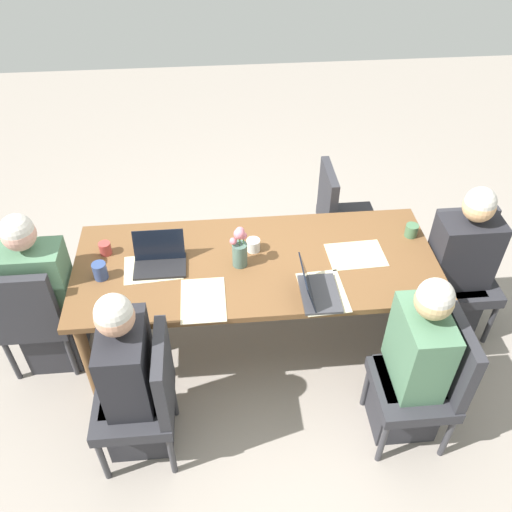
{
  "coord_description": "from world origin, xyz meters",
  "views": [
    {
      "loc": [
        0.22,
        2.49,
        3.0
      ],
      "look_at": [
        0.0,
        0.0,
        0.79
      ],
      "focal_mm": 37.64,
      "sensor_mm": 36.0,
      "label": 1
    }
  ],
  "objects_px": {
    "person_head_right_left_near": "(43,300)",
    "chair_far_left_far": "(428,378)",
    "chair_far_left_mid": "(145,395)",
    "person_head_left_right_near": "(457,271)",
    "dining_table": "(256,270)",
    "person_far_left_far": "(413,368)",
    "person_far_left_mid": "(132,383)",
    "coffee_mug_centre_left": "(411,230)",
    "laptop_far_left_far": "(316,290)",
    "coffee_mug_near_left": "(100,271)",
    "flower_vase": "(240,248)",
    "coffee_mug_near_right": "(253,245)",
    "chair_head_right_left_near": "(32,312)",
    "chair_head_left_right_near": "(460,266)",
    "coffee_mug_centre_right": "(105,248)",
    "chair_near_right_mid": "(340,215)",
    "laptop_head_right_left_near": "(160,260)"
  },
  "relations": [
    {
      "from": "dining_table",
      "to": "coffee_mug_centre_left",
      "type": "relative_size",
      "value": 26.61
    },
    {
      "from": "chair_head_left_right_near",
      "to": "chair_near_right_mid",
      "type": "distance_m",
      "value": 0.96
    },
    {
      "from": "person_head_left_right_near",
      "to": "flower_vase",
      "type": "xyz_separation_m",
      "value": [
        1.47,
        0.03,
        0.34
      ]
    },
    {
      "from": "chair_far_left_far",
      "to": "laptop_far_left_far",
      "type": "height_order",
      "value": "laptop_far_left_far"
    },
    {
      "from": "chair_head_right_left_near",
      "to": "laptop_far_left_far",
      "type": "xyz_separation_m",
      "value": [
        -1.75,
        0.24,
        0.28
      ]
    },
    {
      "from": "person_head_left_right_near",
      "to": "coffee_mug_centre_left",
      "type": "distance_m",
      "value": 0.43
    },
    {
      "from": "person_head_right_left_near",
      "to": "coffee_mug_centre_left",
      "type": "xyz_separation_m",
      "value": [
        -2.41,
        -0.18,
        0.25
      ]
    },
    {
      "from": "person_far_left_mid",
      "to": "laptop_head_right_left_near",
      "type": "bearing_deg",
      "value": -101.78
    },
    {
      "from": "chair_head_right_left_near",
      "to": "person_head_left_right_near",
      "type": "relative_size",
      "value": 0.75
    },
    {
      "from": "chair_head_right_left_near",
      "to": "coffee_mug_centre_left",
      "type": "bearing_deg",
      "value": -174.13
    },
    {
      "from": "coffee_mug_near_right",
      "to": "person_head_right_left_near",
      "type": "bearing_deg",
      "value": 5.34
    },
    {
      "from": "chair_head_right_left_near",
      "to": "laptop_head_right_left_near",
      "type": "bearing_deg",
      "value": -172.67
    },
    {
      "from": "person_far_left_mid",
      "to": "chair_near_right_mid",
      "type": "height_order",
      "value": "person_far_left_mid"
    },
    {
      "from": "coffee_mug_near_left",
      "to": "coffee_mug_centre_right",
      "type": "relative_size",
      "value": 1.31
    },
    {
      "from": "person_far_left_mid",
      "to": "person_head_left_right_near",
      "type": "distance_m",
      "value": 2.23
    },
    {
      "from": "laptop_far_left_far",
      "to": "coffee_mug_near_right",
      "type": "xyz_separation_m",
      "value": [
        0.33,
        -0.44,
        -0.0
      ]
    },
    {
      "from": "person_far_left_mid",
      "to": "flower_vase",
      "type": "height_order",
      "value": "person_far_left_mid"
    },
    {
      "from": "coffee_mug_near_right",
      "to": "flower_vase",
      "type": "bearing_deg",
      "value": 53.59
    },
    {
      "from": "coffee_mug_centre_right",
      "to": "laptop_far_left_far",
      "type": "bearing_deg",
      "value": 158.83
    },
    {
      "from": "dining_table",
      "to": "coffee_mug_near_right",
      "type": "bearing_deg",
      "value": -86.74
    },
    {
      "from": "person_far_left_mid",
      "to": "coffee_mug_centre_left",
      "type": "bearing_deg",
      "value": -154.17
    },
    {
      "from": "flower_vase",
      "to": "coffee_mug_centre_left",
      "type": "relative_size",
      "value": 3.28
    },
    {
      "from": "chair_head_right_left_near",
      "to": "coffee_mug_centre_left",
      "type": "relative_size",
      "value": 10.47
    },
    {
      "from": "person_far_left_mid",
      "to": "flower_vase",
      "type": "bearing_deg",
      "value": -133.21
    },
    {
      "from": "dining_table",
      "to": "coffee_mug_near_right",
      "type": "distance_m",
      "value": 0.16
    },
    {
      "from": "laptop_far_left_far",
      "to": "coffee_mug_near_left",
      "type": "height_order",
      "value": "laptop_far_left_far"
    },
    {
      "from": "dining_table",
      "to": "person_far_left_far",
      "type": "relative_size",
      "value": 1.91
    },
    {
      "from": "person_head_left_right_near",
      "to": "flower_vase",
      "type": "relative_size",
      "value": 4.24
    },
    {
      "from": "chair_head_right_left_near",
      "to": "flower_vase",
      "type": "bearing_deg",
      "value": -176.86
    },
    {
      "from": "person_head_right_left_near",
      "to": "person_far_left_far",
      "type": "bearing_deg",
      "value": 161.69
    },
    {
      "from": "chair_head_left_right_near",
      "to": "coffee_mug_near_left",
      "type": "distance_m",
      "value": 2.4
    },
    {
      "from": "person_head_right_left_near",
      "to": "flower_vase",
      "type": "height_order",
      "value": "person_head_right_left_near"
    },
    {
      "from": "laptop_head_right_left_near",
      "to": "coffee_mug_near_right",
      "type": "relative_size",
      "value": 3.68
    },
    {
      "from": "chair_head_right_left_near",
      "to": "chair_far_left_mid",
      "type": "relative_size",
      "value": 1.0
    },
    {
      "from": "chair_head_right_left_near",
      "to": "chair_near_right_mid",
      "type": "bearing_deg",
      "value": -158.81
    },
    {
      "from": "dining_table",
      "to": "coffee_mug_near_left",
      "type": "relative_size",
      "value": 20.99
    },
    {
      "from": "person_head_right_left_near",
      "to": "person_far_left_mid",
      "type": "bearing_deg",
      "value": 131.7
    },
    {
      "from": "laptop_far_left_far",
      "to": "laptop_head_right_left_near",
      "type": "bearing_deg",
      "value": -20.68
    },
    {
      "from": "coffee_mug_near_right",
      "to": "coffee_mug_centre_right",
      "type": "xyz_separation_m",
      "value": [
        0.94,
        -0.05,
        0.0
      ]
    },
    {
      "from": "person_head_right_left_near",
      "to": "chair_far_left_far",
      "type": "relative_size",
      "value": 1.33
    },
    {
      "from": "chair_far_left_far",
      "to": "coffee_mug_near_right",
      "type": "distance_m",
      "value": 1.31
    },
    {
      "from": "person_far_left_mid",
      "to": "coffee_mug_near_left",
      "type": "bearing_deg",
      "value": -72.47
    },
    {
      "from": "chair_far_left_mid",
      "to": "person_head_left_right_near",
      "type": "bearing_deg",
      "value": -159.19
    },
    {
      "from": "chair_far_left_mid",
      "to": "person_head_left_right_near",
      "type": "xyz_separation_m",
      "value": [
        -2.04,
        -0.78,
        0.03
      ]
    },
    {
      "from": "dining_table",
      "to": "coffee_mug_centre_right",
      "type": "relative_size",
      "value": 27.52
    },
    {
      "from": "dining_table",
      "to": "flower_vase",
      "type": "xyz_separation_m",
      "value": [
        0.1,
        0.01,
        0.2
      ]
    },
    {
      "from": "flower_vase",
      "to": "laptop_far_left_far",
      "type": "xyz_separation_m",
      "value": [
        -0.42,
        0.31,
        -0.09
      ]
    },
    {
      "from": "person_head_left_right_near",
      "to": "chair_head_right_left_near",
      "type": "bearing_deg",
      "value": 2.05
    },
    {
      "from": "dining_table",
      "to": "coffee_mug_centre_right",
      "type": "xyz_separation_m",
      "value": [
        0.95,
        -0.17,
        0.11
      ]
    },
    {
      "from": "person_far_left_mid",
      "to": "chair_far_left_far",
      "type": "xyz_separation_m",
      "value": [
        -1.65,
        0.09,
        -0.03
      ]
    }
  ]
}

